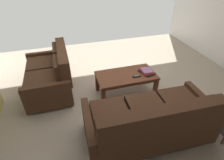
% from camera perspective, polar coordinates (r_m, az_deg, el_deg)
% --- Properties ---
extents(ground_plane, '(5.77, 5.82, 0.01)m').
position_cam_1_polar(ground_plane, '(3.69, 3.58, -5.04)').
color(ground_plane, tan).
extents(sofa_main, '(1.89, 0.95, 0.89)m').
position_cam_1_polar(sofa_main, '(2.72, 12.10, -12.75)').
color(sofa_main, black).
rests_on(sofa_main, ground).
extents(loveseat_near, '(0.88, 1.44, 0.89)m').
position_cam_1_polar(loveseat_near, '(3.85, -18.83, 1.72)').
color(loveseat_near, black).
rests_on(loveseat_near, ground).
extents(coffee_table, '(1.15, 0.61, 0.45)m').
position_cam_1_polar(coffee_table, '(3.53, 4.49, 0.77)').
color(coffee_table, brown).
rests_on(coffee_table, ground).
extents(book_stack, '(0.30, 0.35, 0.07)m').
position_cam_1_polar(book_stack, '(3.60, 10.97, 2.75)').
color(book_stack, black).
rests_on(book_stack, coffee_table).
extents(tv_remote, '(0.16, 0.05, 0.02)m').
position_cam_1_polar(tv_remote, '(3.45, 7.84, 1.20)').
color(tv_remote, black).
rests_on(tv_remote, coffee_table).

